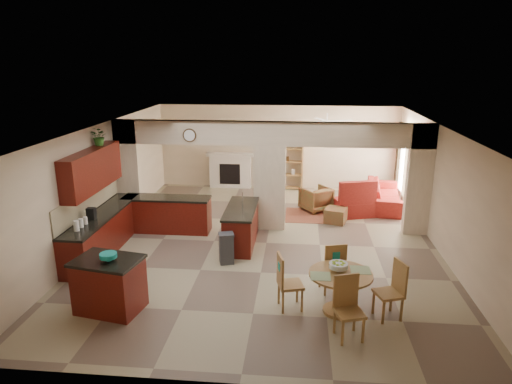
# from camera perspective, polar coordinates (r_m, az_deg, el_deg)

# --- Properties ---
(floor) EXTENTS (10.00, 10.00, 0.00)m
(floor) POSITION_cam_1_polar(r_m,az_deg,el_deg) (11.10, 1.32, -6.37)
(floor) COLOR gray
(floor) RESTS_ON ground
(ceiling) EXTENTS (10.00, 10.00, 0.00)m
(ceiling) POSITION_cam_1_polar(r_m,az_deg,el_deg) (10.35, 1.42, 8.08)
(ceiling) COLOR white
(ceiling) RESTS_ON wall_back
(wall_back) EXTENTS (8.00, 0.00, 8.00)m
(wall_back) POSITION_cam_1_polar(r_m,az_deg,el_deg) (15.50, 2.71, 5.61)
(wall_back) COLOR beige
(wall_back) RESTS_ON floor
(wall_front) EXTENTS (8.00, 0.00, 8.00)m
(wall_front) POSITION_cam_1_polar(r_m,az_deg,el_deg) (6.01, -2.18, -12.46)
(wall_front) COLOR beige
(wall_front) RESTS_ON floor
(wall_left) EXTENTS (0.00, 10.00, 10.00)m
(wall_left) POSITION_cam_1_polar(r_m,az_deg,el_deg) (11.62, -18.72, 1.08)
(wall_left) COLOR beige
(wall_left) RESTS_ON floor
(wall_right) EXTENTS (0.00, 10.00, 10.00)m
(wall_right) POSITION_cam_1_polar(r_m,az_deg,el_deg) (11.11, 22.41, 0.02)
(wall_right) COLOR beige
(wall_right) RESTS_ON floor
(partition_left_pier) EXTENTS (0.60, 0.25, 2.80)m
(partition_left_pier) POSITION_cam_1_polar(r_m,az_deg,el_deg) (12.40, -15.62, 2.27)
(partition_left_pier) COLOR beige
(partition_left_pier) RESTS_ON floor
(partition_center_pier) EXTENTS (0.80, 0.25, 2.20)m
(partition_center_pier) POSITION_cam_1_polar(r_m,az_deg,el_deg) (11.68, 1.71, 0.51)
(partition_center_pier) COLOR beige
(partition_center_pier) RESTS_ON floor
(partition_right_pier) EXTENTS (0.60, 0.25, 2.80)m
(partition_right_pier) POSITION_cam_1_polar(r_m,az_deg,el_deg) (11.96, 19.71, 1.40)
(partition_right_pier) COLOR beige
(partition_right_pier) RESTS_ON floor
(partition_header) EXTENTS (8.00, 0.25, 0.60)m
(partition_header) POSITION_cam_1_polar(r_m,az_deg,el_deg) (11.38, 1.77, 7.31)
(partition_header) COLOR beige
(partition_header) RESTS_ON partition_center_pier
(kitchen_counter) EXTENTS (2.52, 3.29, 1.48)m
(kitchen_counter) POSITION_cam_1_polar(r_m,az_deg,el_deg) (11.39, -15.38, -3.87)
(kitchen_counter) COLOR #3D0E07
(kitchen_counter) RESTS_ON floor
(upper_cabinets) EXTENTS (0.35, 2.40, 0.90)m
(upper_cabinets) POSITION_cam_1_polar(r_m,az_deg,el_deg) (10.72, -19.79, 2.61)
(upper_cabinets) COLOR #3D0E07
(upper_cabinets) RESTS_ON wall_left
(peninsula) EXTENTS (0.70, 1.85, 0.91)m
(peninsula) POSITION_cam_1_polar(r_m,az_deg,el_deg) (10.89, -1.87, -4.27)
(peninsula) COLOR #3D0E07
(peninsula) RESTS_ON floor
(wall_clock) EXTENTS (0.34, 0.03, 0.34)m
(wall_clock) POSITION_cam_1_polar(r_m,az_deg,el_deg) (11.54, -8.32, 7.02)
(wall_clock) COLOR #4A3218
(wall_clock) RESTS_ON partition_header
(rug) EXTENTS (1.60, 1.30, 0.01)m
(rug) POSITION_cam_1_polar(r_m,az_deg,el_deg) (13.05, 7.27, -2.94)
(rug) COLOR #9A5538
(rug) RESTS_ON floor
(fireplace) EXTENTS (1.60, 0.35, 1.20)m
(fireplace) POSITION_cam_1_polar(r_m,az_deg,el_deg) (15.66, -3.22, 2.78)
(fireplace) COLOR beige
(fireplace) RESTS_ON floor
(shelving_unit) EXTENTS (1.00, 0.32, 1.80)m
(shelving_unit) POSITION_cam_1_polar(r_m,az_deg,el_deg) (15.42, 3.95, 3.63)
(shelving_unit) COLOR olive
(shelving_unit) RESTS_ON floor
(window_a) EXTENTS (0.02, 0.90, 1.90)m
(window_a) POSITION_cam_1_polar(r_m,az_deg,el_deg) (13.29, 19.45, 1.98)
(window_a) COLOR white
(window_a) RESTS_ON wall_right
(window_b) EXTENTS (0.02, 0.90, 1.90)m
(window_b) POSITION_cam_1_polar(r_m,az_deg,el_deg) (14.90, 17.96, 3.60)
(window_b) COLOR white
(window_b) RESTS_ON wall_right
(glazed_door) EXTENTS (0.02, 0.70, 2.10)m
(glazed_door) POSITION_cam_1_polar(r_m,az_deg,el_deg) (14.13, 18.61, 2.25)
(glazed_door) COLOR white
(glazed_door) RESTS_ON wall_right
(drape_a_left) EXTENTS (0.10, 0.28, 2.30)m
(drape_a_left) POSITION_cam_1_polar(r_m,az_deg,el_deg) (12.72, 19.90, 1.31)
(drape_a_left) COLOR #3C1C18
(drape_a_left) RESTS_ON wall_right
(drape_a_right) EXTENTS (0.10, 0.28, 2.30)m
(drape_a_right) POSITION_cam_1_polar(r_m,az_deg,el_deg) (13.85, 18.73, 2.60)
(drape_a_right) COLOR #3C1C18
(drape_a_right) RESTS_ON wall_right
(drape_b_left) EXTENTS (0.10, 0.28, 2.30)m
(drape_b_left) POSITION_cam_1_polar(r_m,az_deg,el_deg) (14.32, 18.29, 3.08)
(drape_b_left) COLOR #3C1C18
(drape_b_left) RESTS_ON wall_right
(drape_b_right) EXTENTS (0.10, 0.28, 2.30)m
(drape_b_right) POSITION_cam_1_polar(r_m,az_deg,el_deg) (15.47, 17.36, 4.10)
(drape_b_right) COLOR #3C1C18
(drape_b_right) RESTS_ON wall_right
(ceiling_fan) EXTENTS (1.00, 1.00, 0.10)m
(ceiling_fan) POSITION_cam_1_polar(r_m,az_deg,el_deg) (13.35, 8.86, 8.73)
(ceiling_fan) COLOR white
(ceiling_fan) RESTS_ON ceiling
(kitchen_island) EXTENTS (1.25, 1.00, 0.97)m
(kitchen_island) POSITION_cam_1_polar(r_m,az_deg,el_deg) (8.54, -17.86, -10.96)
(kitchen_island) COLOR #3D0E07
(kitchen_island) RESTS_ON floor
(teal_bowl) EXTENTS (0.29, 0.29, 0.14)m
(teal_bowl) POSITION_cam_1_polar(r_m,az_deg,el_deg) (8.24, -17.97, -7.75)
(teal_bowl) COLOR teal
(teal_bowl) RESTS_ON kitchen_island
(trash_can) EXTENTS (0.36, 0.33, 0.63)m
(trash_can) POSITION_cam_1_polar(r_m,az_deg,el_deg) (9.97, -3.72, -7.17)
(trash_can) COLOR #323234
(trash_can) RESTS_ON floor
(dining_table) EXTENTS (1.10, 1.10, 0.75)m
(dining_table) POSITION_cam_1_polar(r_m,az_deg,el_deg) (8.19, 10.45, -11.51)
(dining_table) COLOR olive
(dining_table) RESTS_ON floor
(fruit_bowl) EXTENTS (0.32, 0.32, 0.17)m
(fruit_bowl) POSITION_cam_1_polar(r_m,az_deg,el_deg) (8.10, 10.25, -9.15)
(fruit_bowl) COLOR #93BD28
(fruit_bowl) RESTS_ON dining_table
(sofa) EXTENTS (2.52, 1.24, 0.71)m
(sofa) POSITION_cam_1_polar(r_m,az_deg,el_deg) (14.23, 15.67, -0.31)
(sofa) COLOR maroon
(sofa) RESTS_ON floor
(chaise) EXTENTS (1.26, 1.13, 0.42)m
(chaise) POSITION_cam_1_polar(r_m,az_deg,el_deg) (13.31, 12.29, -1.86)
(chaise) COLOR maroon
(chaise) RESTS_ON floor
(armchair) EXTENTS (1.06, 1.06, 0.71)m
(armchair) POSITION_cam_1_polar(r_m,az_deg,el_deg) (13.41, 7.50, -0.85)
(armchair) COLOR maroon
(armchair) RESTS_ON floor
(ottoman) EXTENTS (0.68, 0.68, 0.39)m
(ottoman) POSITION_cam_1_polar(r_m,az_deg,el_deg) (12.58, 9.92, -2.89)
(ottoman) COLOR maroon
(ottoman) RESTS_ON floor
(plant) EXTENTS (0.47, 0.44, 0.42)m
(plant) POSITION_cam_1_polar(r_m,az_deg,el_deg) (11.06, -18.99, 6.59)
(plant) COLOR #205216
(plant) RESTS_ON upper_cabinets
(chair_north) EXTENTS (0.51, 0.51, 1.02)m
(chair_north) POSITION_cam_1_polar(r_m,az_deg,el_deg) (8.78, 9.64, -9.09)
(chair_north) COLOR olive
(chair_north) RESTS_ON floor
(chair_east) EXTENTS (0.54, 0.54, 1.02)m
(chair_east) POSITION_cam_1_polar(r_m,az_deg,el_deg) (8.24, 16.80, -11.37)
(chair_east) COLOR olive
(chair_east) RESTS_ON floor
(chair_south) EXTENTS (0.52, 0.52, 1.02)m
(chair_south) POSITION_cam_1_polar(r_m,az_deg,el_deg) (7.57, 11.39, -13.59)
(chair_south) COLOR olive
(chair_south) RESTS_ON floor
(chair_west) EXTENTS (0.51, 0.51, 1.02)m
(chair_west) POSITION_cam_1_polar(r_m,az_deg,el_deg) (8.17, 3.76, -10.90)
(chair_west) COLOR olive
(chair_west) RESTS_ON floor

